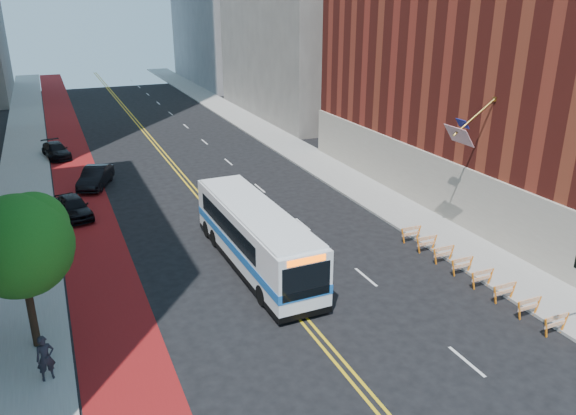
{
  "coord_description": "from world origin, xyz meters",
  "views": [
    {
      "loc": [
        -9.54,
        -16.75,
        14.04
      ],
      "look_at": [
        1.15,
        8.0,
        3.82
      ],
      "focal_mm": 35.0,
      "sensor_mm": 36.0,
      "label": 1
    }
  ],
  "objects_px": {
    "car_b": "(95,177)",
    "pedestrian": "(45,358)",
    "car_a": "(73,207)",
    "transit_bus": "(254,235)",
    "street_tree": "(20,242)",
    "car_c": "(56,150)"
  },
  "relations": [
    {
      "from": "street_tree",
      "to": "car_a",
      "type": "distance_m",
      "value": 15.97
    },
    {
      "from": "street_tree",
      "to": "car_b",
      "type": "xyz_separation_m",
      "value": [
        4.44,
        21.38,
        -4.12
      ]
    },
    {
      "from": "car_b",
      "to": "pedestrian",
      "type": "xyz_separation_m",
      "value": [
        -4.12,
        -24.02,
        0.29
      ]
    },
    {
      "from": "car_c",
      "to": "car_a",
      "type": "bearing_deg",
      "value": -98.84
    },
    {
      "from": "car_a",
      "to": "car_c",
      "type": "distance_m",
      "value": 16.39
    },
    {
      "from": "car_a",
      "to": "car_b",
      "type": "bearing_deg",
      "value": 59.55
    },
    {
      "from": "car_b",
      "to": "car_c",
      "type": "distance_m",
      "value": 10.54
    },
    {
      "from": "car_a",
      "to": "car_b",
      "type": "relative_size",
      "value": 0.92
    },
    {
      "from": "car_a",
      "to": "car_c",
      "type": "relative_size",
      "value": 0.94
    },
    {
      "from": "car_b",
      "to": "car_a",
      "type": "bearing_deg",
      "value": -86.81
    },
    {
      "from": "car_a",
      "to": "car_c",
      "type": "height_order",
      "value": "car_a"
    },
    {
      "from": "street_tree",
      "to": "car_a",
      "type": "relative_size",
      "value": 1.52
    },
    {
      "from": "car_b",
      "to": "car_c",
      "type": "height_order",
      "value": "car_b"
    },
    {
      "from": "car_c",
      "to": "pedestrian",
      "type": "height_order",
      "value": "pedestrian"
    },
    {
      "from": "transit_bus",
      "to": "car_a",
      "type": "distance_m",
      "value": 14.55
    },
    {
      "from": "street_tree",
      "to": "car_c",
      "type": "relative_size",
      "value": 1.43
    },
    {
      "from": "pedestrian",
      "to": "car_c",
      "type": "bearing_deg",
      "value": 76.91
    },
    {
      "from": "street_tree",
      "to": "car_a",
      "type": "height_order",
      "value": "street_tree"
    },
    {
      "from": "pedestrian",
      "to": "car_b",
      "type": "bearing_deg",
      "value": 69.9
    },
    {
      "from": "transit_bus",
      "to": "car_b",
      "type": "height_order",
      "value": "transit_bus"
    },
    {
      "from": "transit_bus",
      "to": "car_c",
      "type": "relative_size",
      "value": 2.69
    },
    {
      "from": "car_b",
      "to": "pedestrian",
      "type": "relative_size",
      "value": 2.57
    }
  ]
}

